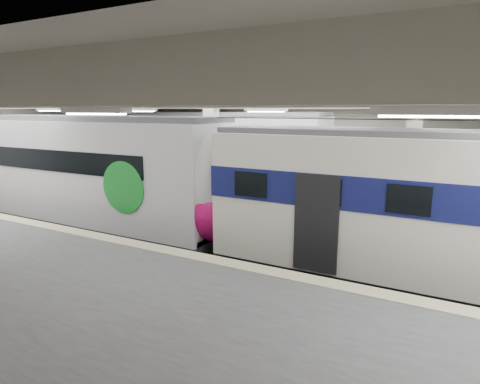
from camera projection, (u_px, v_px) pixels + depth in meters
The scene contains 4 objects.
station_hall at pixel (213, 169), 11.80m from camera, with size 36.00×24.00×5.75m.
modern_emu at pixel (106, 176), 16.37m from camera, with size 14.75×3.04×4.71m.
older_rer at pixel (455, 212), 10.53m from camera, with size 13.45×2.97×4.44m.
far_train at pixel (182, 157), 21.16m from camera, with size 15.37×3.75×4.82m.
Camera 1 is at (6.21, -11.68, 4.97)m, focal length 30.00 mm.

